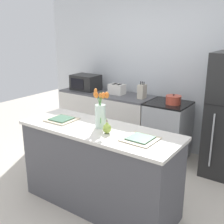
% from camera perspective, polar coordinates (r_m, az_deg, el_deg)
% --- Properties ---
extents(ground_plane, '(10.00, 10.00, 0.00)m').
position_cam_1_polar(ground_plane, '(3.43, -2.52, -18.17)').
color(ground_plane, beige).
extents(back_wall, '(5.20, 0.08, 2.70)m').
position_cam_1_polar(back_wall, '(4.60, 12.72, 8.72)').
color(back_wall, silver).
rests_on(back_wall, ground_plane).
extents(kitchen_island, '(1.80, 0.66, 0.93)m').
position_cam_1_polar(kitchen_island, '(3.18, -2.63, -11.24)').
color(kitchen_island, '#4C4C51').
rests_on(kitchen_island, ground_plane).
extents(back_counter, '(1.68, 0.60, 0.88)m').
position_cam_1_polar(back_counter, '(4.96, -1.12, -1.06)').
color(back_counter, silver).
rests_on(back_counter, ground_plane).
extents(stove_range, '(0.60, 0.61, 0.88)m').
position_cam_1_polar(stove_range, '(4.42, 11.16, -3.68)').
color(stove_range, '#B2B5B7').
rests_on(stove_range, ground_plane).
extents(flower_vase, '(0.18, 0.14, 0.44)m').
position_cam_1_polar(flower_vase, '(2.96, -2.36, -0.02)').
color(flower_vase, silver).
rests_on(flower_vase, kitchen_island).
extents(pear_figurine, '(0.09, 0.09, 0.14)m').
position_cam_1_polar(pear_figurine, '(2.84, -1.02, -3.26)').
color(pear_figurine, '#9EBC47').
rests_on(pear_figurine, kitchen_island).
extents(plate_setting_left, '(0.32, 0.32, 0.02)m').
position_cam_1_polar(plate_setting_left, '(3.30, -10.19, -1.46)').
color(plate_setting_left, beige).
rests_on(plate_setting_left, kitchen_island).
extents(plate_setting_right, '(0.32, 0.32, 0.02)m').
position_cam_1_polar(plate_setting_right, '(2.70, 5.77, -5.43)').
color(plate_setting_right, beige).
rests_on(plate_setting_right, kitchen_island).
extents(toaster, '(0.28, 0.18, 0.17)m').
position_cam_1_polar(toaster, '(4.74, 1.01, 4.67)').
color(toaster, silver).
rests_on(toaster, back_counter).
extents(cooking_pot, '(0.23, 0.23, 0.15)m').
position_cam_1_polar(cooking_pot, '(4.22, 12.37, 2.44)').
color(cooking_pot, '#CC4C38').
rests_on(cooking_pot, stove_range).
extents(microwave, '(0.48, 0.37, 0.27)m').
position_cam_1_polar(microwave, '(5.10, -5.36, 6.03)').
color(microwave, black).
rests_on(microwave, back_counter).
extents(knife_block, '(0.10, 0.14, 0.27)m').
position_cam_1_polar(knife_block, '(4.47, 6.12, 4.17)').
color(knife_block, beige).
rests_on(knife_block, back_counter).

